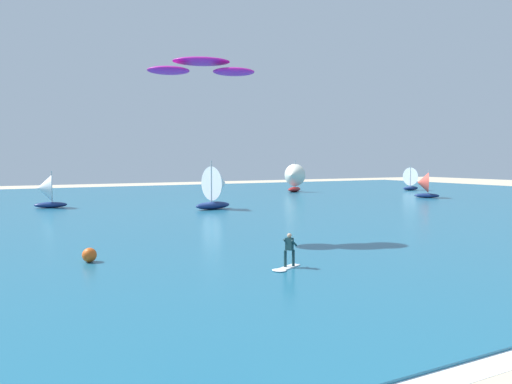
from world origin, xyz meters
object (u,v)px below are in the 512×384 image
Objects in this scene: sailboat_mid_left at (46,191)px; sailboat_mid_right at (217,187)px; sailboat_trailing at (293,178)px; marker_buoy at (89,255)px; kite at (201,67)px; sailboat_near_shore at (424,185)px; sailboat_outermost at (413,178)px; kitesurfer at (287,256)px.

sailboat_mid_right is (16.06, -9.70, 0.50)m from sailboat_mid_left.
sailboat_trailing reaches higher than marker_buoy.
sailboat_mid_left is (-7.02, 27.73, -9.33)m from kite.
kite reaches higher than sailboat_near_shore.
sailboat_mid_right is 27.87m from marker_buoy.
sailboat_near_shore is 17.71m from sailboat_outermost.
sailboat_outermost is (51.73, 42.12, 1.42)m from kitesurfer.
sailboat_trailing is at bearing 57.15° from kitesurfer.
kitesurfer is at bearing -122.85° from sailboat_trailing.
sailboat_near_shore reaches higher than marker_buoy.
sailboat_mid_left is at bearing -175.78° from sailboat_outermost.
sailboat_mid_left is 0.79× the size of sailboat_mid_right.
marker_buoy is (-7.83, -4.07, -10.80)m from kite.
kite is 30.09m from sailboat_mid_left.
kite is 1.80× the size of sailboat_mid_left.
sailboat_mid_right is (-22.03, -19.55, -0.02)m from sailboat_trailing.
sailboat_mid_left reaches higher than kitesurfer.
kitesurfer is 56.70m from sailboat_trailing.
kitesurfer is at bearing -36.17° from marker_buoy.
kitesurfer is 14.57m from kite.
kitesurfer is 29.43m from sailboat_mid_right.
sailboat_near_shore is 48.22m from sailboat_mid_left.
sailboat_near_shore is 0.98× the size of sailboat_mid_left.
sailboat_trailing is (30.74, 47.61, 1.75)m from kitesurfer.
sailboat_outermost is 69.98m from marker_buoy.
kite reaches higher than sailboat_trailing.
sailboat_outermost is 45.26m from sailboat_mid_right.
marker_buoy is at bearing -127.36° from sailboat_mid_right.
kite is at bearing -148.35° from sailboat_outermost.
sailboat_outermost reaches higher than marker_buoy.
marker_buoy is (-59.89, -36.16, -1.65)m from sailboat_outermost.
marker_buoy is (-38.90, -41.65, -1.98)m from sailboat_trailing.
kite reaches higher than sailboat_outermost.
sailboat_trailing is 57.03m from marker_buoy.
kitesurfer is at bearing -88.14° from kite.
sailboat_mid_left is at bearing 88.54° from marker_buoy.
marker_buoy is (-0.81, -31.80, -1.47)m from sailboat_mid_left.
sailboat_outermost is 5.99× the size of marker_buoy.
sailboat_trailing is at bearing 46.95° from marker_buoy.
marker_buoy is (-16.87, -22.10, -1.97)m from sailboat_mid_right.
sailboat_mid_left is at bearing 101.01° from kitesurfer.
sailboat_trailing reaches higher than kitesurfer.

